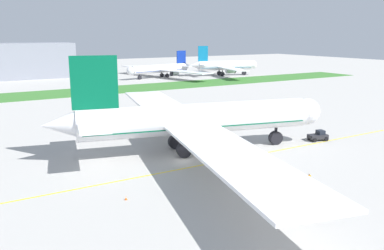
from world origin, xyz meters
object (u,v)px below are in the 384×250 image
object	(u,v)px
pushback_tug	(318,136)
traffic_cone_near_nose	(126,198)
ground_crew_wingwalker_starboard	(309,178)
parked_airliner_far_outer	(224,66)
ground_crew_marshaller_front	(191,146)
service_truck_baggage_loader	(249,106)
ground_crew_wingwalker_port	(243,144)
parked_airliner_far_right	(161,69)
airliner_foreground	(193,120)

from	to	relation	value
pushback_tug	traffic_cone_near_nose	world-z (taller)	pushback_tug
ground_crew_wingwalker_starboard	parked_airliner_far_outer	size ratio (longest dim) A/B	0.03
ground_crew_marshaller_front	service_truck_baggage_loader	distance (m)	47.08
pushback_tug	parked_airliner_far_outer	size ratio (longest dim) A/B	0.10
ground_crew_wingwalker_port	parked_airliner_far_right	xyz separation A→B (m)	(48.32, 131.44, 3.62)
ground_crew_wingwalker_port	parked_airliner_far_right	distance (m)	140.09
ground_crew_wingwalker_port	service_truck_baggage_loader	xyz separation A→B (m)	(27.60, 32.64, 0.45)
ground_crew_marshaller_front	service_truck_baggage_loader	bearing A→B (deg)	37.43
traffic_cone_near_nose	service_truck_baggage_loader	xyz separation A→B (m)	(57.64, 44.69, 1.19)
airliner_foreground	ground_crew_wingwalker_port	world-z (taller)	airliner_foreground
parked_airliner_far_right	airliner_foreground	bearing A→B (deg)	-114.35
ground_crew_wingwalker_port	ground_crew_marshaller_front	world-z (taller)	ground_crew_wingwalker_port
traffic_cone_near_nose	service_truck_baggage_loader	distance (m)	72.94
ground_crew_wingwalker_port	ground_crew_marshaller_front	xyz separation A→B (m)	(-9.78, 4.02, -0.00)
pushback_tug	parked_airliner_far_right	distance (m)	137.95
pushback_tug	service_truck_baggage_loader	world-z (taller)	service_truck_baggage_loader
ground_crew_wingwalker_port	traffic_cone_near_nose	size ratio (longest dim) A/B	2.89
traffic_cone_near_nose	service_truck_baggage_loader	world-z (taller)	service_truck_baggage_loader
ground_crew_wingwalker_starboard	service_truck_baggage_loader	bearing A→B (deg)	59.65
airliner_foreground	ground_crew_wingwalker_port	distance (m)	11.55
ground_crew_wingwalker_starboard	ground_crew_wingwalker_port	bearing A→B (deg)	79.67
ground_crew_wingwalker_starboard	parked_airliner_far_outer	bearing A→B (deg)	58.98
pushback_tug	parked_airliner_far_outer	bearing A→B (deg)	62.83
pushback_tug	parked_airliner_far_outer	distance (m)	141.31
ground_crew_wingwalker_starboard	traffic_cone_near_nose	bearing A→B (deg)	161.05
ground_crew_marshaller_front	parked_airliner_far_right	distance (m)	140.09
parked_airliner_far_right	service_truck_baggage_loader	bearing A→B (deg)	-101.85
ground_crew_marshaller_front	traffic_cone_near_nose	bearing A→B (deg)	-141.57
ground_crew_wingwalker_starboard	service_truck_baggage_loader	xyz separation A→B (m)	(31.43, 53.68, 0.40)
pushback_tug	ground_crew_wingwalker_port	world-z (taller)	pushback_tug
airliner_foreground	ground_crew_wingwalker_starboard	xyz separation A→B (m)	(5.76, -24.53, -5.35)
pushback_tug	ground_crew_wingwalker_port	bearing A→B (deg)	170.27
ground_crew_marshaller_front	ground_crew_wingwalker_starboard	xyz separation A→B (m)	(5.95, -25.07, 0.06)
airliner_foreground	ground_crew_wingwalker_port	xyz separation A→B (m)	(9.60, -3.49, -5.41)
airliner_foreground	pushback_tug	world-z (taller)	airliner_foreground
ground_crew_marshaller_front	parked_airliner_far_right	bearing A→B (deg)	65.49
airliner_foreground	ground_crew_marshaller_front	bearing A→B (deg)	109.02
ground_crew_wingwalker_starboard	parked_airliner_far_right	xyz separation A→B (m)	(52.16, 152.49, 3.56)
ground_crew_marshaller_front	traffic_cone_near_nose	xyz separation A→B (m)	(-20.25, -16.07, -0.73)
pushback_tug	ground_crew_marshaller_front	bearing A→B (deg)	165.65
traffic_cone_near_nose	parked_airliner_far_right	size ratio (longest dim) A/B	0.01
ground_crew_wingwalker_port	ground_crew_wingwalker_starboard	world-z (taller)	ground_crew_wingwalker_starboard
ground_crew_marshaller_front	airliner_foreground	bearing A→B (deg)	-70.98
ground_crew_wingwalker_port	parked_airliner_far_outer	size ratio (longest dim) A/B	0.03
service_truck_baggage_loader	parked_airliner_far_right	distance (m)	101.00
pushback_tug	ground_crew_marshaller_front	distance (m)	28.73
parked_airliner_far_right	parked_airliner_far_outer	bearing A→B (deg)	-14.54
airliner_foreground	parked_airliner_far_right	xyz separation A→B (m)	(57.92, 127.96, -1.79)
ground_crew_marshaller_front	service_truck_baggage_loader	xyz separation A→B (m)	(37.38, 28.62, 0.45)
pushback_tug	ground_crew_wingwalker_port	xyz separation A→B (m)	(-18.05, 3.09, -0.00)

